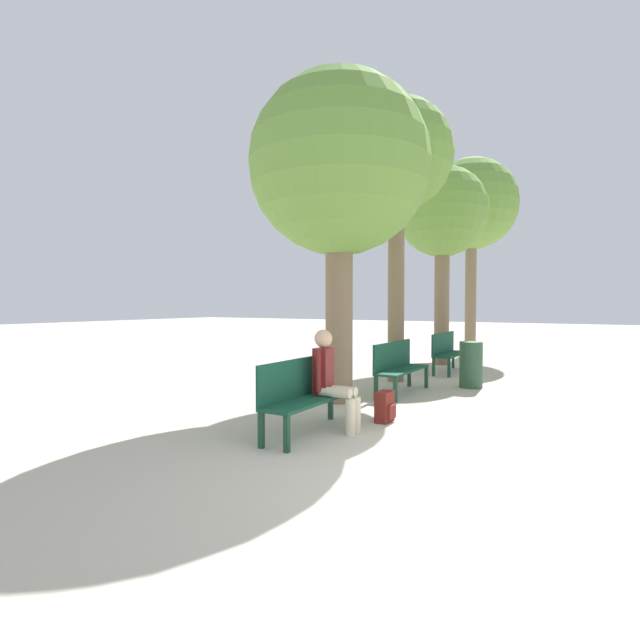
% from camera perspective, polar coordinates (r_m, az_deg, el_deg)
% --- Properties ---
extents(ground_plane, '(80.00, 80.00, 0.00)m').
position_cam_1_polar(ground_plane, '(5.06, 17.01, -17.41)').
color(ground_plane, beige).
extents(bench_row_0, '(0.44, 1.74, 0.95)m').
position_cam_1_polar(bench_row_0, '(6.45, -1.73, -8.05)').
color(bench_row_0, '#144733').
rests_on(bench_row_0, ground_plane).
extents(bench_row_1, '(0.44, 1.74, 0.95)m').
position_cam_1_polar(bench_row_1, '(9.35, 8.90, -4.96)').
color(bench_row_1, '#144733').
rests_on(bench_row_1, ground_plane).
extents(bench_row_2, '(0.44, 1.74, 0.95)m').
position_cam_1_polar(bench_row_2, '(12.43, 14.35, -3.29)').
color(bench_row_2, '#144733').
rests_on(bench_row_2, ground_plane).
extents(tree_row_0, '(3.02, 3.02, 5.49)m').
position_cam_1_polar(tree_row_0, '(8.68, 2.21, 16.98)').
color(tree_row_0, '#7A664C').
rests_on(tree_row_0, ground_plane).
extents(tree_row_1, '(2.38, 2.38, 5.99)m').
position_cam_1_polar(tree_row_1, '(11.16, 8.76, 17.69)').
color(tree_row_1, '#7A664C').
rests_on(tree_row_1, ground_plane).
extents(tree_row_2, '(2.44, 2.44, 5.36)m').
position_cam_1_polar(tree_row_2, '(14.13, 13.82, 11.59)').
color(tree_row_2, '#7A664C').
rests_on(tree_row_2, ground_plane).
extents(tree_row_3, '(2.96, 2.96, 6.39)m').
position_cam_1_polar(tree_row_3, '(17.37, 16.93, 12.40)').
color(tree_row_3, '#7A664C').
rests_on(tree_row_3, ground_plane).
extents(person_seated, '(0.62, 0.35, 1.32)m').
position_cam_1_polar(person_seated, '(6.54, 1.29, -6.57)').
color(person_seated, beige).
rests_on(person_seated, ground_plane).
extents(backpack, '(0.22, 0.33, 0.43)m').
position_cam_1_polar(backpack, '(7.15, 7.44, -9.83)').
color(backpack, maroon).
rests_on(backpack, ground_plane).
extents(trash_bin, '(0.45, 0.45, 0.91)m').
position_cam_1_polar(trash_bin, '(10.32, 16.87, -4.91)').
color(trash_bin, '#2D5138').
rests_on(trash_bin, ground_plane).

